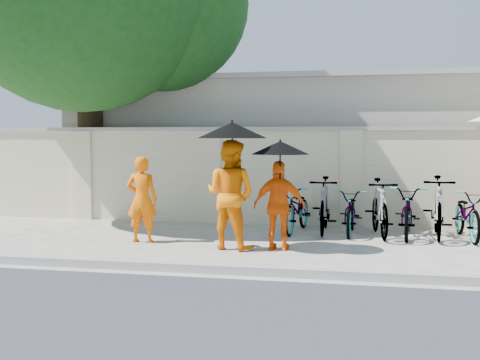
# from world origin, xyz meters

# --- Properties ---
(ground) EXTENTS (80.00, 80.00, 0.00)m
(ground) POSITION_xyz_m (0.00, 0.00, 0.00)
(ground) COLOR beige
(kerb) EXTENTS (40.00, 0.16, 0.12)m
(kerb) POSITION_xyz_m (0.00, -1.70, 0.06)
(kerb) COLOR #949494
(kerb) RESTS_ON ground
(compound_wall) EXTENTS (20.00, 0.30, 2.00)m
(compound_wall) POSITION_xyz_m (1.00, 3.20, 1.00)
(compound_wall) COLOR beige
(compound_wall) RESTS_ON ground
(building_behind) EXTENTS (14.00, 6.00, 3.20)m
(building_behind) POSITION_xyz_m (2.00, 7.00, 1.60)
(building_behind) COLOR #BAAF9C
(building_behind) RESTS_ON ground
(monk_left) EXTENTS (0.57, 0.39, 1.53)m
(monk_left) POSITION_xyz_m (-1.58, 0.44, 0.76)
(monk_left) COLOR #FF6904
(monk_left) RESTS_ON ground
(monk_center) EXTENTS (1.04, 0.91, 1.81)m
(monk_center) POSITION_xyz_m (0.09, 0.15, 0.91)
(monk_center) COLOR orange
(monk_center) RESTS_ON ground
(parasol_center) EXTENTS (1.16, 1.16, 1.08)m
(parasol_center) POSITION_xyz_m (0.14, 0.07, 1.97)
(parasol_center) COLOR black
(parasol_center) RESTS_ON ground
(monk_right) EXTENTS (0.88, 0.41, 1.47)m
(monk_right) POSITION_xyz_m (0.91, 0.18, 0.74)
(monk_right) COLOR #FB5D0A
(monk_right) RESTS_ON ground
(parasol_right) EXTENTS (0.94, 0.94, 0.96)m
(parasol_right) POSITION_xyz_m (0.93, 0.10, 1.69)
(parasol_right) COLOR black
(parasol_right) RESTS_ON ground
(bike_0) EXTENTS (0.82, 1.81, 0.92)m
(bike_0) POSITION_xyz_m (0.99, 2.12, 0.46)
(bike_0) COLOR #9E9FAB
(bike_0) RESTS_ON ground
(bike_1) EXTENTS (0.53, 1.82, 1.09)m
(bike_1) POSITION_xyz_m (1.51, 2.11, 0.55)
(bike_1) COLOR #9E9FAB
(bike_1) RESTS_ON ground
(bike_2) EXTENTS (0.64, 1.70, 0.88)m
(bike_2) POSITION_xyz_m (2.04, 2.06, 0.44)
(bike_2) COLOR #9E9FAB
(bike_2) RESTS_ON ground
(bike_3) EXTENTS (0.73, 1.86, 1.09)m
(bike_3) POSITION_xyz_m (2.56, 1.89, 0.54)
(bike_3) COLOR #9E9FAB
(bike_3) RESTS_ON ground
(bike_4) EXTENTS (0.80, 1.90, 0.97)m
(bike_4) POSITION_xyz_m (3.08, 1.93, 0.49)
(bike_4) COLOR #9E9FAB
(bike_4) RESTS_ON ground
(bike_5) EXTENTS (0.67, 1.94, 1.15)m
(bike_5) POSITION_xyz_m (3.60, 1.94, 0.57)
(bike_5) COLOR #9E9FAB
(bike_5) RESTS_ON ground
(bike_6) EXTENTS (0.74, 1.80, 0.92)m
(bike_6) POSITION_xyz_m (4.12, 1.90, 0.46)
(bike_6) COLOR #9E9FAB
(bike_6) RESTS_ON ground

